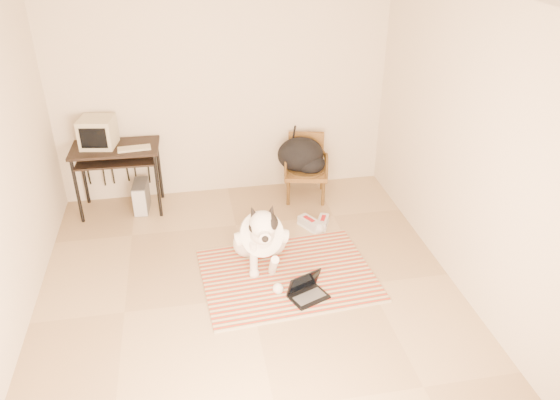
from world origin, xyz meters
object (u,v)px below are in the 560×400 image
object	(u,v)px
computer_desk	(116,156)
crt_monitor	(98,132)
backpack	(302,156)
dog	(261,236)
pc_tower	(141,197)
rattan_chair	(306,167)
laptop	(307,291)

from	to	relation	value
computer_desk	crt_monitor	xyz separation A→B (m)	(-0.17, 0.07, 0.28)
crt_monitor	backpack	bearing A→B (deg)	-2.82
dog	pc_tower	bearing A→B (deg)	132.41
crt_monitor	rattan_chair	size ratio (longest dim) A/B	0.55
laptop	computer_desk	bearing A→B (deg)	131.80
dog	computer_desk	bearing A→B (deg)	136.30
dog	computer_desk	world-z (taller)	dog
laptop	crt_monitor	size ratio (longest dim) A/B	0.97
computer_desk	rattan_chair	xyz separation A→B (m)	(2.25, -0.03, -0.31)
crt_monitor	pc_tower	distance (m)	0.91
backpack	laptop	bearing A→B (deg)	-101.03
dog	computer_desk	xyz separation A→B (m)	(-1.47, 1.41, 0.37)
computer_desk	backpack	world-z (taller)	computer_desk
rattan_chair	laptop	bearing A→B (deg)	-102.37
laptop	backpack	bearing A→B (deg)	78.97
computer_desk	pc_tower	bearing A→B (deg)	-9.91
pc_tower	backpack	xyz separation A→B (m)	(1.97, -0.01, 0.37)
laptop	computer_desk	size ratio (longest dim) A/B	0.41
dog	laptop	size ratio (longest dim) A/B	2.84
pc_tower	rattan_chair	xyz separation A→B (m)	(2.02, 0.00, 0.22)
computer_desk	crt_monitor	bearing A→B (deg)	156.88
laptop	computer_desk	world-z (taller)	computer_desk
rattan_chair	crt_monitor	bearing A→B (deg)	177.51
pc_tower	backpack	distance (m)	2.01
laptop	backpack	world-z (taller)	backpack
dog	crt_monitor	bearing A→B (deg)	137.95
dog	crt_monitor	xyz separation A→B (m)	(-1.64, 1.48, 0.65)
dog	computer_desk	size ratio (longest dim) A/B	1.17
dog	rattan_chair	world-z (taller)	dog
dog	laptop	distance (m)	0.75
dog	rattan_chair	xyz separation A→B (m)	(0.78, 1.37, 0.06)
laptop	backpack	size ratio (longest dim) A/B	0.73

